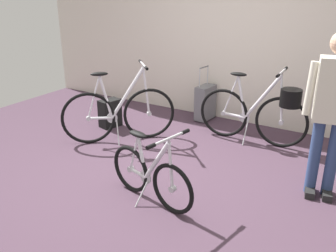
{
  "coord_description": "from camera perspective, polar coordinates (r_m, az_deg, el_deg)",
  "views": [
    {
      "loc": [
        2.01,
        -2.97,
        1.98
      ],
      "look_at": [
        0.11,
        0.17,
        0.55
      ],
      "focal_mm": 39.28,
      "sensor_mm": 36.0,
      "label": 1
    }
  ],
  "objects": [
    {
      "name": "backpack_on_floor",
      "position": [
        5.46,
        -9.01,
        1.97
      ],
      "size": [
        0.28,
        0.34,
        0.41
      ],
      "color": "black",
      "rests_on": "ground_plane"
    },
    {
      "name": "visitor_near_wall",
      "position": [
        3.72,
        24.08,
        2.66
      ],
      "size": [
        0.52,
        0.33,
        1.6
      ],
      "color": "navy",
      "rests_on": "ground_plane"
    },
    {
      "name": "rolling_suitcase",
      "position": [
        5.65,
        5.81,
        3.68
      ],
      "size": [
        0.21,
        0.38,
        0.83
      ],
      "color": "slate",
      "rests_on": "ground_plane"
    },
    {
      "name": "display_bike_right",
      "position": [
        4.87,
        -7.59,
        1.99
      ],
      "size": [
        1.09,
        1.09,
        1.04
      ],
      "color": "black",
      "rests_on": "ground_plane"
    },
    {
      "name": "folding_bike_foreground",
      "position": [
        3.52,
        -2.77,
        -7.47
      ],
      "size": [
        1.04,
        0.53,
        0.75
      ],
      "color": "black",
      "rests_on": "ground_plane"
    },
    {
      "name": "ground_plane",
      "position": [
        4.1,
        -2.6,
        -7.65
      ],
      "size": [
        7.01,
        7.01,
        0.0
      ],
      "primitive_type": "plane",
      "color": "#473342"
    },
    {
      "name": "display_bike_left",
      "position": [
        4.88,
        14.29,
        2.35
      ],
      "size": [
        1.44,
        0.53,
        1.0
      ],
      "color": "black",
      "rests_on": "ground_plane"
    },
    {
      "name": "back_wall",
      "position": [
        5.56,
        10.22,
        15.71
      ],
      "size": [
        7.01,
        0.1,
        2.95
      ],
      "primitive_type": "cube",
      "color": "silver",
      "rests_on": "ground_plane"
    }
  ]
}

